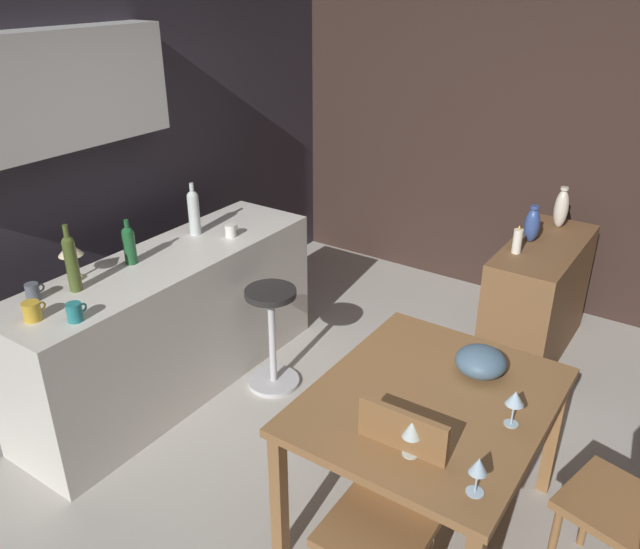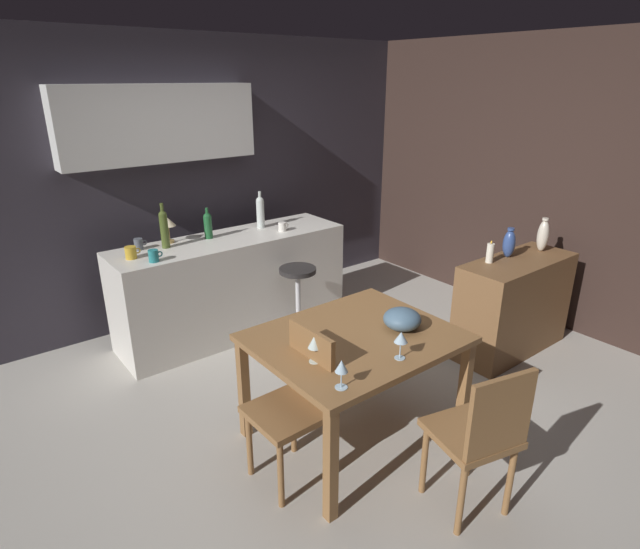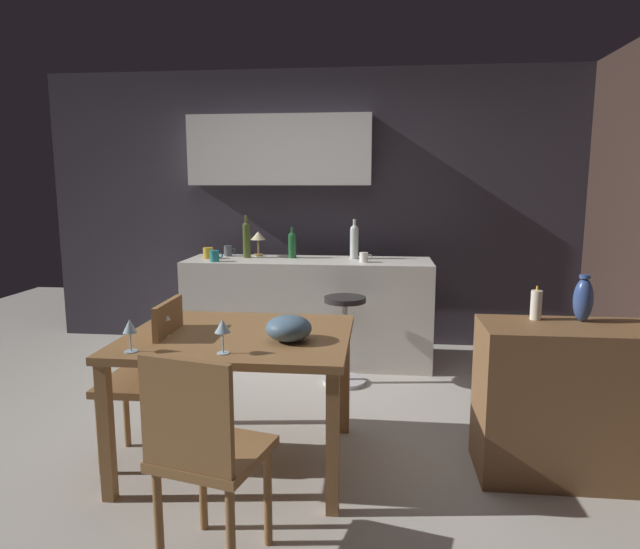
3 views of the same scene
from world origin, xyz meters
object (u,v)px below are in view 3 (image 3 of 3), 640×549
(bar_stool, at_px, (345,338))
(wine_glass_center, at_px, (223,327))
(wine_bottle_olive, at_px, (247,238))
(cup_white, at_px, (364,257))
(dining_table, at_px, (239,349))
(cup_mustard, at_px, (208,253))
(fruit_bowl, at_px, (289,328))
(wine_bottle_clear, at_px, (354,240))
(wine_glass_right, at_px, (163,314))
(chair_by_doorway, at_px, (204,451))
(wine_glass_left, at_px, (130,328))
(cup_teal, at_px, (215,256))
(cup_slate, at_px, (228,251))
(chair_near_window, at_px, (151,375))
(sideboard_cabinet, at_px, (586,402))
(wine_bottle_green, at_px, (292,244))
(vase_ceramic_blue, at_px, (583,299))
(pillar_candle_tall, at_px, (536,305))
(counter_lamp, at_px, (258,238))

(bar_stool, bearing_deg, wine_glass_center, -106.12)
(wine_bottle_olive, distance_m, cup_white, 1.06)
(dining_table, bearing_deg, cup_mustard, 111.97)
(fruit_bowl, distance_m, wine_bottle_clear, 2.08)
(wine_bottle_olive, bearing_deg, dining_table, -77.88)
(wine_glass_right, bearing_deg, fruit_bowl, -1.59)
(chair_by_doorway, height_order, wine_glass_left, chair_by_doorway)
(wine_glass_left, distance_m, cup_teal, 2.01)
(bar_stool, bearing_deg, cup_slate, 147.96)
(chair_near_window, xyz_separation_m, wine_bottle_olive, (0.08, 1.95, 0.57))
(cup_slate, bearing_deg, wine_bottle_clear, -2.56)
(wine_glass_right, relative_size, cup_slate, 1.55)
(wine_glass_center, height_order, cup_slate, cup_slate)
(cup_mustard, bearing_deg, chair_by_doorway, -73.15)
(cup_white, bearing_deg, cup_slate, 167.41)
(sideboard_cabinet, distance_m, wine_glass_left, 2.35)
(chair_near_window, bearing_deg, wine_bottle_olive, 87.75)
(dining_table, relative_size, wine_bottle_green, 4.42)
(cup_mustard, bearing_deg, cup_white, -3.88)
(chair_by_doorway, relative_size, wine_glass_center, 5.52)
(sideboard_cabinet, distance_m, wine_bottle_clear, 2.39)
(chair_near_window, bearing_deg, bar_stool, 53.96)
(wine_glass_left, height_order, vase_ceramic_blue, vase_ceramic_blue)
(wine_bottle_clear, height_order, cup_slate, wine_bottle_clear)
(wine_bottle_olive, height_order, cup_slate, wine_bottle_olive)
(wine_bottle_clear, relative_size, cup_white, 3.23)
(chair_near_window, height_order, vase_ceramic_blue, vase_ceramic_blue)
(wine_glass_center, bearing_deg, wine_bottle_green, 90.62)
(wine_glass_left, bearing_deg, cup_teal, 95.25)
(bar_stool, xyz_separation_m, wine_bottle_clear, (0.04, 0.64, 0.69))
(cup_slate, relative_size, pillar_candle_tall, 0.57)
(wine_bottle_olive, distance_m, cup_teal, 0.37)
(wine_glass_right, height_order, cup_mustard, cup_mustard)
(wine_bottle_olive, bearing_deg, wine_bottle_clear, 2.20)
(wine_bottle_green, height_order, vase_ceramic_blue, wine_bottle_green)
(bar_stool, height_order, fruit_bowl, fruit_bowl)
(dining_table, relative_size, cup_teal, 10.86)
(wine_bottle_olive, xyz_separation_m, cup_white, (1.03, -0.19, -0.13))
(wine_bottle_clear, distance_m, pillar_candle_tall, 2.07)
(wine_glass_right, bearing_deg, cup_slate, 96.00)
(dining_table, relative_size, wine_bottle_olive, 3.21)
(cup_teal, bearing_deg, bar_stool, -16.26)
(wine_bottle_green, distance_m, cup_slate, 0.60)
(sideboard_cabinet, distance_m, counter_lamp, 3.00)
(wine_glass_right, height_order, vase_ceramic_blue, vase_ceramic_blue)
(chair_near_window, relative_size, fruit_bowl, 3.87)
(cup_teal, xyz_separation_m, cup_slate, (0.01, 0.36, -0.00))
(dining_table, height_order, sideboard_cabinet, sideboard_cabinet)
(dining_table, height_order, wine_glass_left, wine_glass_left)
(vase_ceramic_blue, bearing_deg, cup_mustard, 146.99)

